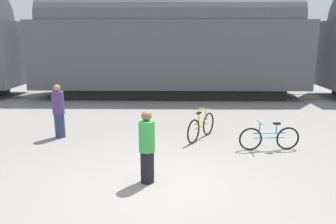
{
  "coord_description": "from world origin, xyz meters",
  "views": [
    {
      "loc": [
        0.22,
        -6.64,
        3.18
      ],
      "look_at": [
        0.07,
        2.21,
        1.1
      ],
      "focal_mm": 35.0,
      "sensor_mm": 36.0,
      "label": 1
    }
  ],
  "objects": [
    {
      "name": "bicycle_yellow",
      "position": [
        1.09,
        3.21,
        0.39
      ],
      "size": [
        0.97,
        1.53,
        0.93
      ],
      "color": "black",
      "rests_on": "ground_plane"
    },
    {
      "name": "freight_train",
      "position": [
        0.0,
        10.46,
        2.78
      ],
      "size": [
        43.59,
        2.97,
        5.3
      ],
      "color": "black",
      "rests_on": "ground_plane"
    },
    {
      "name": "rail_near",
      "position": [
        0.0,
        9.74,
        0.01
      ],
      "size": [
        55.59,
        0.07,
        0.01
      ],
      "primitive_type": "cube",
      "color": "#4C4238",
      "rests_on": "ground_plane"
    },
    {
      "name": "ground_plane",
      "position": [
        0.0,
        0.0,
        0.0
      ],
      "size": [
        80.0,
        80.0,
        0.0
      ],
      "primitive_type": "plane",
      "color": "gray"
    },
    {
      "name": "rail_far",
      "position": [
        0.0,
        11.17,
        0.01
      ],
      "size": [
        55.59,
        0.07,
        0.01
      ],
      "primitive_type": "cube",
      "color": "#4C4238",
      "rests_on": "ground_plane"
    },
    {
      "name": "bicycle_teal",
      "position": [
        2.93,
        2.23,
        0.35
      ],
      "size": [
        1.73,
        0.46,
        0.82
      ],
      "color": "black",
      "rests_on": "ground_plane"
    },
    {
      "name": "person_in_purple",
      "position": [
        -3.39,
        3.32,
        0.84
      ],
      "size": [
        0.37,
        0.37,
        1.7
      ],
      "rotation": [
        0.0,
        0.0,
        0.71
      ],
      "color": "#283351",
      "rests_on": "ground_plane"
    },
    {
      "name": "person_in_green",
      "position": [
        -0.35,
        0.08,
        0.81
      ],
      "size": [
        0.35,
        0.35,
        1.63
      ],
      "rotation": [
        0.0,
        0.0,
        0.14
      ],
      "color": "black",
      "rests_on": "ground_plane"
    }
  ]
}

